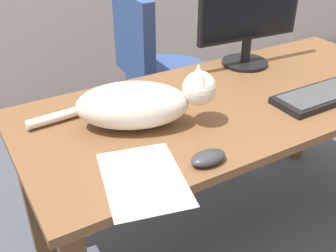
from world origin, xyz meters
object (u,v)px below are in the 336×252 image
(office_chair, at_px, (160,94))
(keyboard, at_px, (327,94))
(cat, at_px, (140,103))
(computer_mouse, at_px, (208,158))
(monitor, at_px, (250,13))

(office_chair, xyz_separation_m, keyboard, (0.25, -0.83, 0.30))
(keyboard, height_order, cat, cat)
(office_chair, relative_size, computer_mouse, 8.69)
(keyboard, relative_size, cat, 0.79)
(keyboard, distance_m, cat, 0.71)
(monitor, distance_m, computer_mouse, 0.80)
(monitor, bearing_deg, keyboard, -82.25)
(keyboard, bearing_deg, computer_mouse, -169.36)
(office_chair, bearing_deg, computer_mouse, -111.47)
(office_chair, bearing_deg, monitor, -65.96)
(office_chair, xyz_separation_m, monitor, (0.19, -0.43, 0.51))
(office_chair, relative_size, keyboard, 2.17)
(keyboard, bearing_deg, monitor, 97.75)
(office_chair, xyz_separation_m, computer_mouse, (-0.37, -0.95, 0.30))
(keyboard, xyz_separation_m, cat, (-0.69, 0.17, 0.07))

